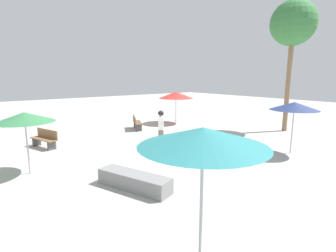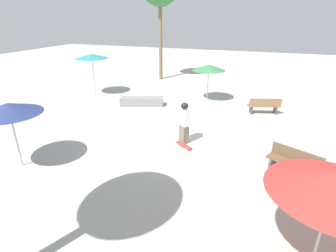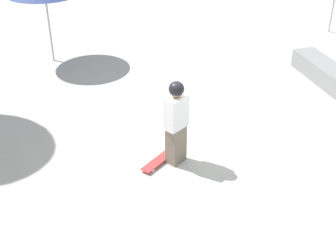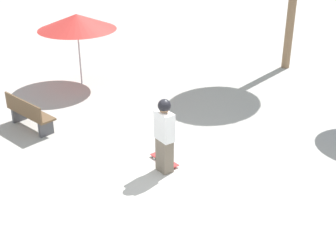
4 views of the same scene
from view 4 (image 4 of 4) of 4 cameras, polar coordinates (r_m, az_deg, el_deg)
name	(u,v)px [view 4 (image 4 of 4)]	position (r m, az deg, el deg)	size (l,w,h in m)	color
ground_plane	(165,183)	(9.84, -0.32, -6.93)	(60.00, 60.00, 0.00)	#B2AFA8
skater_main	(164,133)	(9.82, -0.44, -0.91)	(0.50, 0.47, 1.68)	#726656
skateboard	(164,160)	(10.54, -0.45, -4.15)	(0.78, 0.61, 0.07)	red
bench_far	(29,113)	(12.43, -16.59, 1.48)	(1.63, 1.10, 0.85)	#47474C
shade_umbrella_red	(77,22)	(14.80, -11.07, 12.36)	(2.41, 2.41, 2.23)	#B7B7BC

